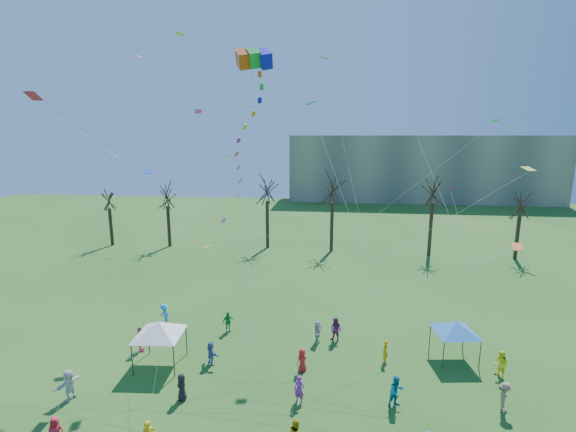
# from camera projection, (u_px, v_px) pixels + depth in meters

# --- Properties ---
(distant_building) EXTENTS (60.00, 14.00, 15.00)m
(distant_building) POSITION_uv_depth(u_px,v_px,m) (420.00, 168.00, 93.75)
(distant_building) COLOR gray
(distant_building) RESTS_ON ground
(bare_tree_row) EXTENTS (67.70, 6.93, 10.64)m
(bare_tree_row) POSITION_uv_depth(u_px,v_px,m) (345.00, 201.00, 51.43)
(bare_tree_row) COLOR black
(bare_tree_row) RESTS_ON ground
(big_box_kite) EXTENTS (2.20, 6.94, 20.26)m
(big_box_kite) POSITION_uv_depth(u_px,v_px,m) (249.00, 151.00, 21.05)
(big_box_kite) COLOR #E34610
(big_box_kite) RESTS_ON ground
(canopy_tent_white) EXTENTS (4.13, 4.13, 3.10)m
(canopy_tent_white) POSITION_uv_depth(u_px,v_px,m) (159.00, 328.00, 26.31)
(canopy_tent_white) COLOR #3F3F44
(canopy_tent_white) RESTS_ON ground
(canopy_tent_blue) EXTENTS (3.68, 3.68, 2.78)m
(canopy_tent_blue) POSITION_uv_depth(u_px,v_px,m) (456.00, 327.00, 27.06)
(canopy_tent_blue) COLOR #3F3F44
(canopy_tent_blue) RESTS_ON ground
(festival_crowd) EXTENTS (26.71, 14.08, 1.86)m
(festival_crowd) POSITION_uv_depth(u_px,v_px,m) (283.00, 369.00, 24.85)
(festival_crowd) COLOR red
(festival_crowd) RESTS_ON ground
(small_kites_aloft) EXTENTS (29.75, 18.60, 33.17)m
(small_kites_aloft) POSITION_uv_depth(u_px,v_px,m) (281.00, 159.00, 26.42)
(small_kites_aloft) COLOR #FF4A0D
(small_kites_aloft) RESTS_ON ground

